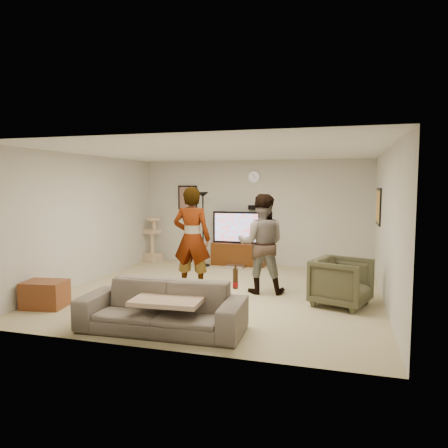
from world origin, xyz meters
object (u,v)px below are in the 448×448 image
(cat_tree, at_px, (152,239))
(side_table, at_px, (45,294))
(person_right, at_px, (261,244))
(armchair, at_px, (341,282))
(floor_lamp, at_px, (203,229))
(beer_bottle, at_px, (235,279))
(sofa, at_px, (162,307))
(tv_stand, at_px, (239,254))
(tv, at_px, (239,227))
(person_left, at_px, (192,239))

(cat_tree, height_order, side_table, cat_tree)
(person_right, height_order, armchair, person_right)
(floor_lamp, height_order, beer_bottle, floor_lamp)
(side_table, bearing_deg, sofa, -11.47)
(armchair, bearing_deg, sofa, 148.26)
(tv_stand, height_order, cat_tree, cat_tree)
(tv, relative_size, floor_lamp, 0.73)
(tv_stand, xyz_separation_m, side_table, (-2.09, -4.20, -0.06))
(person_left, height_order, armchair, person_left)
(person_left, xyz_separation_m, person_right, (1.25, 0.18, -0.06))
(person_left, bearing_deg, floor_lamp, -80.33)
(tv, height_order, person_left, person_left)
(tv, height_order, floor_lamp, floor_lamp)
(sofa, relative_size, armchair, 2.60)
(person_right, relative_size, beer_bottle, 7.05)
(person_left, xyz_separation_m, beer_bottle, (1.37, -2.12, -0.19))
(person_left, distance_m, beer_bottle, 2.53)
(person_left, relative_size, armchair, 2.26)
(tv_stand, distance_m, person_right, 2.63)
(tv_stand, bearing_deg, tv, 0.00)
(floor_lamp, xyz_separation_m, armchair, (3.18, -2.47, -0.49))
(beer_bottle, height_order, armchair, beer_bottle)
(side_table, bearing_deg, tv_stand, 63.58)
(cat_tree, bearing_deg, tv, 2.73)
(tv, xyz_separation_m, side_table, (-2.09, -4.20, -0.70))
(tv_stand, xyz_separation_m, floor_lamp, (-0.79, -0.34, 0.61))
(tv, distance_m, person_left, 2.54)
(tv_stand, height_order, person_right, person_right)
(tv_stand, distance_m, sofa, 4.65)
(person_left, bearing_deg, side_table, 38.09)
(person_left, relative_size, person_right, 1.07)
(tv_stand, bearing_deg, person_right, -66.92)
(floor_lamp, xyz_separation_m, person_right, (1.79, -2.01, 0.01))
(floor_lamp, xyz_separation_m, beer_bottle, (1.91, -4.32, -0.11))
(tv_stand, height_order, sofa, sofa)
(tv_stand, bearing_deg, armchair, -49.66)
(floor_lamp, distance_m, cat_tree, 1.48)
(cat_tree, xyz_separation_m, person_left, (1.97, -2.42, 0.39))
(tv, xyz_separation_m, floor_lamp, (-0.79, -0.34, -0.04))
(beer_bottle, bearing_deg, armchair, 55.50)
(tv_stand, distance_m, floor_lamp, 1.05)
(person_left, bearing_deg, beer_bottle, 118.62)
(beer_bottle, bearing_deg, tv_stand, 103.55)
(beer_bottle, height_order, side_table, beer_bottle)
(floor_lamp, distance_m, person_right, 2.70)
(tv, distance_m, beer_bottle, 4.79)
(tv, bearing_deg, side_table, -116.42)
(tv_stand, height_order, armchair, armchair)
(tv, height_order, sofa, tv)
(tv_stand, bearing_deg, beer_bottle, -76.45)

